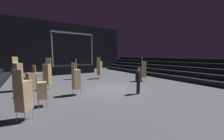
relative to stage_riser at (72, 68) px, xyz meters
name	(u,v)px	position (x,y,z in m)	size (l,w,h in m)	color
ground_plane	(113,90)	(0.00, -10.82, -0.71)	(22.00, 30.00, 0.10)	#515459
arena_end_wall	(64,47)	(0.00, 4.18, 3.34)	(22.00, 0.30, 8.00)	black
bleacher_bank_right	(171,67)	(9.12, -9.82, 0.46)	(3.75, 24.00, 2.25)	black
stage_riser	(72,68)	(0.00, 0.00, 0.00)	(5.91, 2.73, 5.65)	black
man_with_tie	(138,79)	(0.75, -12.73, 0.35)	(0.57, 0.33, 1.78)	black
chair_stack_front_left	(42,90)	(-4.80, -11.60, 0.20)	(0.48, 0.48, 1.71)	#B2B5BA
chair_stack_front_right	(99,68)	(1.26, -6.23, 0.53)	(0.60, 0.60, 2.39)	#B2B5BA
chair_stack_mid_left	(144,69)	(4.30, -9.90, 0.53)	(0.62, 0.62, 2.39)	#B2B5BA
chair_stack_mid_right	(31,81)	(-5.18, -9.42, 0.32)	(0.57, 0.57, 1.96)	#B2B5BA
chair_stack_mid_centre	(18,74)	(-5.94, -7.40, 0.57)	(0.62, 0.62, 2.48)	#B2B5BA
chair_stack_rear_left	(75,69)	(-1.15, -5.06, 0.45)	(0.58, 0.58, 2.22)	#B2B5BA
chair_stack_rear_right	(76,79)	(-2.76, -10.67, 0.40)	(0.48, 0.48, 2.14)	#B2B5BA
chair_stack_rear_centre	(23,95)	(-5.51, -12.76, 0.36)	(0.62, 0.62, 2.05)	#B2B5BA
chair_stack_aisle_left	(47,74)	(-4.13, -8.09, 0.53)	(0.62, 0.62, 2.39)	#B2B5BA
equipment_road_case	(23,81)	(-5.76, -4.84, -0.41)	(0.90, 0.60, 0.51)	black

